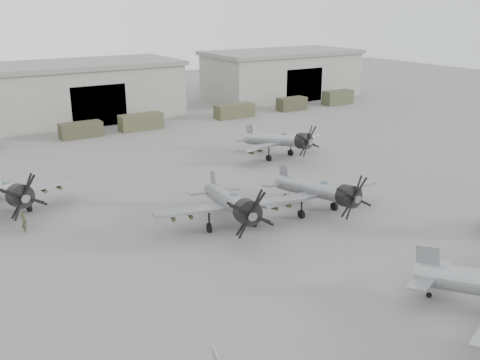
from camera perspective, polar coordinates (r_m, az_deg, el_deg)
The scene contains 13 objects.
ground at distance 36.05m, azimuth 15.07°, elevation -10.83°, with size 220.00×220.00×0.00m, color slate.
hangar_center at distance 86.97m, azimuth -16.29°, elevation 9.16°, with size 29.00×14.80×8.70m.
hangar_right at distance 104.09m, azimuth 4.47°, elevation 11.24°, with size 29.00×14.80×8.70m.
support_truck_3 at distance 75.07m, azimuth -16.61°, elevation 5.14°, with size 5.56×2.20×2.01m, color #3B3A27.
support_truck_4 at distance 77.75m, azimuth -10.51°, elevation 6.13°, with size 6.16×2.20×2.25m, color #47472E.
support_truck_5 at distance 84.74m, azimuth -0.60°, elevation 7.39°, with size 6.42×2.20×2.13m, color #44452D.
support_truck_6 at distance 91.15m, azimuth 5.54°, elevation 8.09°, with size 5.07×2.20×2.14m, color #393925.
support_truck_7 at distance 97.73m, azimuth 10.38°, elevation 8.67°, with size 5.64×2.20×2.45m, color #3E432C.
aircraft_mid_1 at distance 41.99m, azimuth -0.83°, elevation -2.49°, with size 12.46×11.22×4.96m.
aircraft_mid_2 at distance 45.56m, azimuth 8.53°, elevation -1.14°, with size 11.78×10.60×4.72m.
aircraft_far_0 at distance 48.56m, azimuth -23.84°, elevation -1.16°, with size 12.58×11.32×4.99m.
aircraft_far_1 at distance 61.88m, azimuth 4.40°, elevation 4.23°, with size 11.88×10.69×4.72m.
ground_crew at distance 45.44m, azimuth -22.04°, elevation -4.20°, with size 0.59×0.39×1.61m, color #44472E.
Camera 1 is at (-24.05, -20.62, 17.20)m, focal length 40.00 mm.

